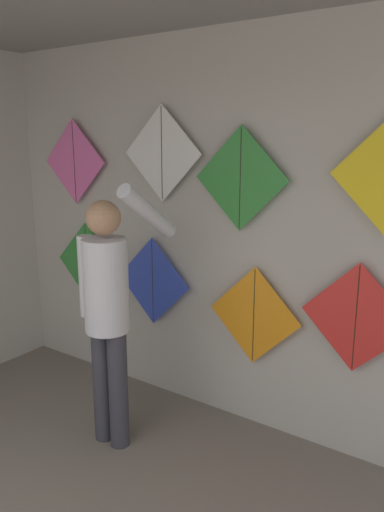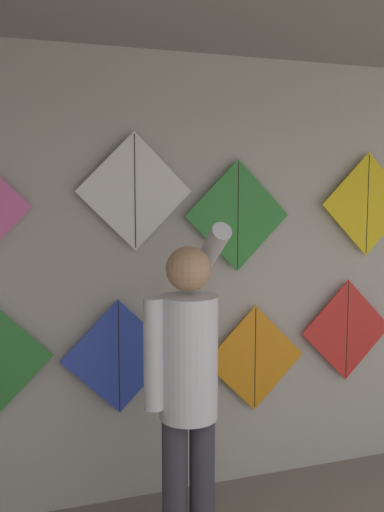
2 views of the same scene
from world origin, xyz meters
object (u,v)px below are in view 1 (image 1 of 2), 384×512
at_px(kite_2, 254,316).
at_px(kite_6, 240,179).
at_px(kite_5, 162,154).
at_px(kite_1, 153,281).
at_px(kite_4, 74,162).
at_px(kite_0, 87,262).
at_px(shopkeeper, 108,303).
at_px(kite_3, 356,318).

height_order(kite_2, kite_6, kite_6).
height_order(kite_5, kite_6, kite_5).
bearing_deg(kite_1, kite_6, 0.00).
xyz_separation_m(kite_4, kite_5, (0.95, 0.00, 0.09)).
bearing_deg(kite_0, kite_4, 180.00).
xyz_separation_m(shopkeeper, kite_0, (-0.95, 0.71, -0.02)).
distance_m(shopkeeper, kite_6, 1.21).
relative_size(shopkeeper, kite_0, 2.54).
bearing_deg(kite_2, kite_1, 180.00).
height_order(kite_0, kite_3, kite_0).
xyz_separation_m(kite_1, kite_2, (0.91, 0.00, -0.10)).
xyz_separation_m(kite_4, kite_6, (1.61, 0.00, -0.07)).
bearing_deg(kite_2, kite_3, 0.00).
bearing_deg(kite_6, kite_3, 0.00).
distance_m(kite_0, kite_3, 2.36).
bearing_deg(kite_4, kite_3, 0.00).
bearing_deg(kite_5, kite_2, 0.00).
relative_size(kite_3, kite_4, 1.00).
height_order(kite_1, kite_4, kite_4).
relative_size(shopkeeper, kite_4, 2.54).
distance_m(kite_5, kite_6, 0.68).
relative_size(kite_0, kite_4, 1.00).
height_order(kite_1, kite_2, kite_1).
height_order(kite_0, kite_6, kite_6).
distance_m(kite_1, kite_6, 1.15).
xyz_separation_m(kite_2, kite_3, (0.70, 0.00, 0.13)).
distance_m(kite_2, kite_4, 2.02).
relative_size(kite_2, kite_4, 1.00).
bearing_deg(kite_0, kite_2, 0.00).
height_order(shopkeeper, kite_3, shopkeeper).
relative_size(shopkeeper, kite_5, 2.54).
height_order(shopkeeper, kite_2, shopkeeper).
bearing_deg(shopkeeper, kite_5, 96.95).
bearing_deg(kite_0, kite_5, 0.00).
xyz_separation_m(kite_0, kite_6, (1.52, 0.00, 0.80)).
bearing_deg(kite_3, kite_4, 180.00).
distance_m(kite_1, kite_4, 1.24).
bearing_deg(kite_0, kite_3, 0.00).
xyz_separation_m(shopkeeper, kite_3, (1.41, 0.71, -0.03)).
distance_m(shopkeeper, kite_3, 1.58).
bearing_deg(kite_3, kite_5, 180.00).
bearing_deg(kite_6, kite_0, 180.00).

